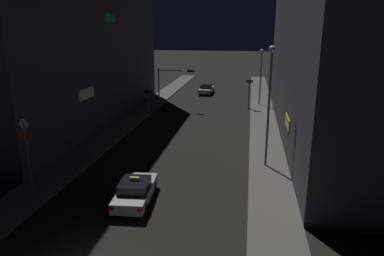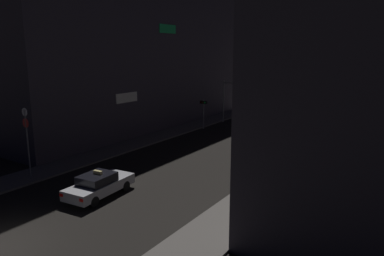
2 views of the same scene
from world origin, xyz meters
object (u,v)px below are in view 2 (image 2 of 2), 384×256
Objects in this scene: taxi at (99,185)px; street_lamp_far_block at (341,84)px; traffic_light_right_kerb at (321,106)px; far_car at (290,108)px; sign_pole_left at (27,136)px; traffic_light_left_kerb at (203,108)px; traffic_light_overhead at (237,93)px; street_lamp_near_block at (269,98)px.

taxi is 29.75m from street_lamp_far_block.
street_lamp_far_block reaches higher than traffic_light_right_kerb.
street_lamp_far_block reaches higher than far_car.
sign_pole_left is at bearing -115.41° from traffic_light_right_kerb.
taxi is at bearing 3.16° from sign_pole_left.
street_lamp_far_block is (13.89, 28.81, 1.94)m from sign_pole_left.
traffic_light_right_kerb is at bearing 28.58° from traffic_light_left_kerb.
traffic_light_overhead is at bearing 69.15° from traffic_light_left_kerb.
street_lamp_far_block is at bearing 60.91° from traffic_light_right_kerb.
taxi is 6.70m from sign_pole_left.
taxi is 35.85m from far_car.
far_car is at bearing 75.85° from traffic_light_overhead.
traffic_light_left_kerb is 12.70m from traffic_light_right_kerb.
taxi is at bearing -137.99° from street_lamp_near_block.
traffic_light_right_kerb is 0.53× the size of street_lamp_far_block.
traffic_light_right_kerb is at bearing -56.41° from far_car.
sign_pole_left reaches higher than traffic_light_left_kerb.
taxi is 26.81m from traffic_light_right_kerb.
far_car is 0.64× the size of street_lamp_far_block.
taxi is 0.90× the size of traffic_light_overhead.
taxi is at bearing -103.44° from traffic_light_right_kerb.
taxi is 0.97× the size of sign_pole_left.
taxi is 24.97m from traffic_light_overhead.
far_car is 11.99m from traffic_light_overhead.
sign_pole_left is at bearing -97.18° from traffic_light_overhead.
street_lamp_near_block reaches higher than far_car.
traffic_light_left_kerb is at bearing -110.85° from traffic_light_overhead.
street_lamp_far_block is (7.58, 28.47, 4.18)m from taxi.
traffic_light_right_kerb is 19.41m from street_lamp_near_block.
traffic_light_left_kerb is 0.45× the size of street_lamp_far_block.
taxi is 11.43m from street_lamp_near_block.
taxi is 1.42× the size of traffic_light_left_kerb.
traffic_light_right_kerb is at bearing 8.61° from traffic_light_overhead.
street_lamp_near_block is (1.43, -19.12, 3.01)m from traffic_light_right_kerb.
sign_pole_left is (-6.30, -0.35, 2.24)m from taxi.
sign_pole_left is at bearing -115.73° from street_lamp_far_block.
street_lamp_far_block reaches higher than traffic_light_left_kerb.
traffic_light_left_kerb is at bearing -151.42° from traffic_light_right_kerb.
far_car is 0.53× the size of street_lamp_near_block.
street_lamp_far_block reaches higher than traffic_light_overhead.
traffic_light_overhead is at bearing -171.39° from traffic_light_right_kerb.
street_lamp_near_block is at bearing -89.83° from street_lamp_far_block.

